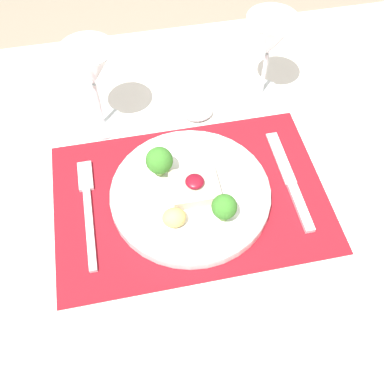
{
  "coord_description": "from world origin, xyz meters",
  "views": [
    {
      "loc": [
        -0.08,
        -0.41,
        1.36
      ],
      "look_at": [
        0.0,
        -0.0,
        0.76
      ],
      "focal_mm": 42.0,
      "sensor_mm": 36.0,
      "label": 1
    }
  ],
  "objects_px": {
    "fork": "(88,204)",
    "wine_glass_far": "(91,71)",
    "knife": "(292,186)",
    "wine_glass_near": "(269,41)",
    "spoon": "(189,114)",
    "dinner_plate": "(191,194)"
  },
  "relations": [
    {
      "from": "fork",
      "to": "spoon",
      "type": "xyz_separation_m",
      "value": [
        0.2,
        0.17,
        0.0
      ]
    },
    {
      "from": "dinner_plate",
      "to": "spoon",
      "type": "relative_size",
      "value": 1.37
    },
    {
      "from": "wine_glass_far",
      "to": "knife",
      "type": "bearing_deg",
      "value": -34.94
    },
    {
      "from": "dinner_plate",
      "to": "wine_glass_far",
      "type": "distance_m",
      "value": 0.26
    },
    {
      "from": "dinner_plate",
      "to": "spoon",
      "type": "xyz_separation_m",
      "value": [
        0.03,
        0.19,
        -0.01
      ]
    },
    {
      "from": "spoon",
      "to": "knife",
      "type": "bearing_deg",
      "value": -56.91
    },
    {
      "from": "spoon",
      "to": "fork",
      "type": "bearing_deg",
      "value": -142.19
    },
    {
      "from": "wine_glass_near",
      "to": "dinner_plate",
      "type": "bearing_deg",
      "value": -130.02
    },
    {
      "from": "fork",
      "to": "spoon",
      "type": "height_order",
      "value": "spoon"
    },
    {
      "from": "knife",
      "to": "spoon",
      "type": "relative_size",
      "value": 1.08
    },
    {
      "from": "spoon",
      "to": "wine_glass_far",
      "type": "height_order",
      "value": "wine_glass_far"
    },
    {
      "from": "wine_glass_near",
      "to": "wine_glass_far",
      "type": "distance_m",
      "value": 0.31
    },
    {
      "from": "fork",
      "to": "wine_glass_far",
      "type": "height_order",
      "value": "wine_glass_far"
    },
    {
      "from": "knife",
      "to": "wine_glass_far",
      "type": "xyz_separation_m",
      "value": [
        -0.3,
        0.21,
        0.12
      ]
    },
    {
      "from": "wine_glass_near",
      "to": "fork",
      "type": "bearing_deg",
      "value": -150.7
    },
    {
      "from": "dinner_plate",
      "to": "wine_glass_far",
      "type": "height_order",
      "value": "wine_glass_far"
    },
    {
      "from": "dinner_plate",
      "to": "knife",
      "type": "relative_size",
      "value": 1.26
    },
    {
      "from": "dinner_plate",
      "to": "wine_glass_near",
      "type": "xyz_separation_m",
      "value": [
        0.18,
        0.22,
        0.11
      ]
    },
    {
      "from": "dinner_plate",
      "to": "wine_glass_far",
      "type": "bearing_deg",
      "value": 122.79
    },
    {
      "from": "dinner_plate",
      "to": "fork",
      "type": "bearing_deg",
      "value": 172.97
    },
    {
      "from": "fork",
      "to": "wine_glass_far",
      "type": "distance_m",
      "value": 0.22
    },
    {
      "from": "knife",
      "to": "spoon",
      "type": "distance_m",
      "value": 0.24
    }
  ]
}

